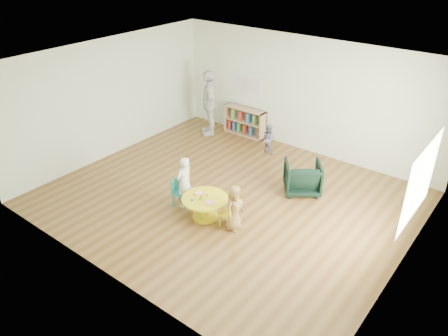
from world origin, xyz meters
name	(u,v)px	position (x,y,z in m)	size (l,w,h in m)	color
room	(229,112)	(0.01, 0.00, 1.89)	(7.10, 7.00, 2.80)	brown
activity_table	(205,204)	(0.08, -0.82, 0.31)	(0.88, 0.88, 0.48)	yellow
kid_chair_left	(180,191)	(-0.60, -0.79, 0.32)	(0.40, 0.40, 0.59)	#178179
kid_chair_right	(230,214)	(0.63, -0.76, 0.28)	(0.31, 0.31, 0.52)	yellow
bookshelf	(245,121)	(-1.61, 2.86, 0.37)	(1.20, 0.30, 0.75)	tan
alphabet_poster	(249,85)	(-1.60, 2.98, 1.35)	(0.74, 0.01, 0.54)	white
armchair	(302,177)	(1.07, 1.17, 0.34)	(0.72, 0.74, 0.68)	black
child_left	(184,182)	(-0.50, -0.75, 0.54)	(0.39, 0.26, 1.07)	white
child_right	(234,208)	(0.73, -0.76, 0.45)	(0.44, 0.29, 0.90)	yellow
toddler	(269,139)	(-0.50, 2.32, 0.37)	(0.36, 0.28, 0.73)	#18193E
adult_caretaker	(209,103)	(-2.40, 2.31, 0.87)	(1.02, 0.43, 1.75)	silver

